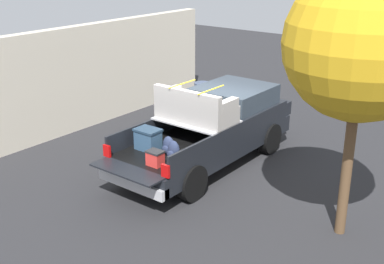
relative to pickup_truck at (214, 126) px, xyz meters
name	(u,v)px	position (x,y,z in m)	size (l,w,h in m)	color
ground_plane	(206,165)	(-0.36, 0.00, -0.98)	(40.00, 40.00, 0.00)	#262628
pickup_truck	(214,126)	(0.00, 0.00, 0.00)	(6.05, 2.06, 2.23)	black
building_facade	(71,80)	(-0.71, 4.88, 0.62)	(11.94, 0.36, 3.19)	beige
tree_background	(362,44)	(-1.35, -4.08, 2.81)	(2.80, 2.80, 5.20)	brown
trash_can	(203,96)	(3.38, 2.91, -0.48)	(0.60, 0.60, 0.98)	#3F4C66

